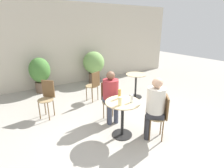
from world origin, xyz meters
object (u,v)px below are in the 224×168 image
at_px(potted_plant_1, 94,64).
at_px(cafe_table_near, 123,111).
at_px(bistro_chair_2, 94,84).
at_px(bistro_chair_1, 109,97).
at_px(beer_glass_0, 132,98).
at_px(potted_plant_0, 40,72).
at_px(beer_glass_1, 119,94).
at_px(seated_person_1, 111,93).
at_px(seated_person_0, 155,104).
at_px(bistro_chair_3, 47,95).
at_px(cafe_table_far, 136,81).
at_px(beer_glass_2, 120,101).
at_px(bistro_chair_0, 161,113).

bearing_deg(potted_plant_1, cafe_table_near, -107.09).
bearing_deg(bistro_chair_2, cafe_table_near, 59.49).
relative_size(bistro_chair_1, beer_glass_0, 5.83).
bearing_deg(bistro_chair_1, potted_plant_0, 119.60).
relative_size(beer_glass_0, potted_plant_1, 0.13).
bearing_deg(beer_glass_1, seated_person_1, 82.00).
bearing_deg(seated_person_0, bistro_chair_3, -103.03).
xyz_separation_m(bistro_chair_3, beer_glass_1, (1.13, -1.47, 0.30)).
xyz_separation_m(bistro_chair_1, beer_glass_0, (0.01, -0.86, 0.28)).
distance_m(bistro_chair_2, seated_person_1, 1.27).
xyz_separation_m(cafe_table_near, potted_plant_0, (-0.91, 3.51, 0.14)).
distance_m(cafe_table_far, potted_plant_0, 3.19).
bearing_deg(bistro_chair_3, cafe_table_near, -13.00).
distance_m(bistro_chair_2, beer_glass_0, 1.99).
bearing_deg(beer_glass_1, cafe_table_far, 40.86).
relative_size(bistro_chair_1, potted_plant_1, 0.74).
bearing_deg(seated_person_0, cafe_table_near, -90.00).
bearing_deg(bistro_chair_3, beer_glass_2, -18.02).
bearing_deg(bistro_chair_3, beer_glass_1, -9.13).
bearing_deg(potted_plant_1, bistro_chair_2, -116.11).
xyz_separation_m(seated_person_0, beer_glass_1, (-0.44, 0.56, 0.10)).
bearing_deg(beer_glass_2, seated_person_0, -24.66).
relative_size(bistro_chair_3, beer_glass_0, 5.83).
bearing_deg(potted_plant_0, bistro_chair_3, -95.79).
distance_m(cafe_table_near, bistro_chair_3, 1.98).
relative_size(bistro_chair_0, beer_glass_0, 5.83).
height_order(cafe_table_far, potted_plant_1, potted_plant_1).
xyz_separation_m(bistro_chair_1, potted_plant_1, (0.95, 2.74, 0.19)).
height_order(bistro_chair_2, bistro_chair_3, same).
height_order(bistro_chair_0, bistro_chair_1, same).
relative_size(bistro_chair_1, bistro_chair_3, 1.00).
height_order(bistro_chair_0, beer_glass_0, beer_glass_0).
bearing_deg(seated_person_1, bistro_chair_0, -56.55).
bearing_deg(potted_plant_1, potted_plant_0, 179.20).
xyz_separation_m(cafe_table_far, seated_person_1, (-1.43, -0.85, 0.20)).
height_order(bistro_chair_3, beer_glass_0, beer_glass_0).
bearing_deg(beer_glass_2, beer_glass_0, -1.26).
xyz_separation_m(bistro_chair_0, potted_plant_0, (-1.50, 3.99, 0.13)).
relative_size(bistro_chair_1, bistro_chair_2, 1.00).
xyz_separation_m(cafe_table_far, beer_glass_1, (-1.49, -1.29, 0.33)).
bearing_deg(bistro_chair_3, cafe_table_far, 39.23).
relative_size(bistro_chair_2, potted_plant_0, 0.77).
relative_size(seated_person_1, potted_plant_0, 1.03).
height_order(cafe_table_near, bistro_chair_2, bistro_chair_2).
bearing_deg(bistro_chair_0, beer_glass_1, -100.54).
xyz_separation_m(bistro_chair_3, potted_plant_1, (2.17, 1.84, 0.19)).
bearing_deg(bistro_chair_3, seated_person_1, 2.33).
bearing_deg(seated_person_0, potted_plant_0, -121.26).
bearing_deg(beer_glass_2, potted_plant_1, 71.38).
xyz_separation_m(cafe_table_near, seated_person_1, (0.10, 0.61, 0.18)).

